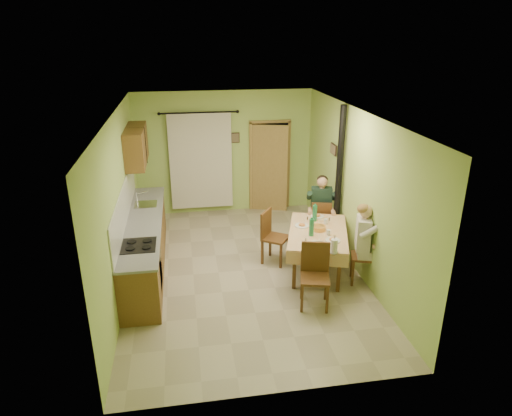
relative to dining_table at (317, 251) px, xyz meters
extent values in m
cube|color=tan|center=(-1.30, 0.18, -0.38)|extent=(4.00, 6.00, 0.01)
cube|color=#AFD06B|center=(-1.30, 3.18, 1.02)|extent=(4.00, 0.04, 2.80)
cube|color=#AFD06B|center=(-1.30, -2.82, 1.02)|extent=(4.00, 0.04, 2.80)
cube|color=#AFD06B|center=(-3.30, 0.18, 1.02)|extent=(0.04, 6.00, 2.80)
cube|color=#AFD06B|center=(0.70, 0.18, 1.02)|extent=(0.04, 6.00, 2.80)
cube|color=white|center=(-1.30, 0.18, 2.42)|extent=(4.00, 6.00, 0.04)
cube|color=brown|center=(-3.00, 0.58, 0.06)|extent=(0.60, 3.60, 0.88)
cube|color=gray|center=(-3.00, 0.58, 0.52)|extent=(0.64, 3.64, 0.04)
cube|color=white|center=(-3.29, 0.58, 0.85)|extent=(0.02, 3.60, 0.66)
cube|color=silver|center=(-3.00, 1.38, 0.53)|extent=(0.42, 0.42, 0.03)
cube|color=black|center=(-3.00, -0.42, 0.54)|extent=(0.52, 0.56, 0.02)
cube|color=black|center=(-2.70, -0.42, 0.07)|extent=(0.01, 0.55, 0.55)
cube|color=brown|center=(-3.12, 1.88, 1.57)|extent=(0.35, 1.40, 0.70)
cylinder|color=black|center=(-1.85, 3.06, 1.97)|extent=(1.70, 0.04, 0.04)
cube|color=silver|center=(-1.85, 3.08, 0.87)|extent=(1.40, 0.06, 2.20)
cube|color=black|center=(-0.25, 3.17, 0.65)|extent=(0.84, 0.03, 2.06)
cube|color=#A17E43|center=(-0.70, 3.15, 0.65)|extent=(0.06, 0.06, 2.12)
cube|color=#A17E43|center=(0.20, 3.15, 0.65)|extent=(0.06, 0.06, 2.12)
cube|color=#A17E43|center=(-0.25, 3.15, 1.71)|extent=(0.96, 0.06, 0.06)
cube|color=#A17E43|center=(-0.27, 3.02, 0.64)|extent=(0.79, 0.29, 2.04)
cube|color=tan|center=(0.00, 0.00, 0.36)|extent=(1.42, 1.85, 0.04)
cube|color=tan|center=(-0.24, -0.78, 0.25)|extent=(0.94, 0.30, 0.22)
cube|color=tan|center=(0.24, 0.78, 0.25)|extent=(0.94, 0.30, 0.22)
cube|color=tan|center=(-0.47, 0.14, 0.25)|extent=(0.50, 1.57, 0.22)
cube|color=tan|center=(0.47, -0.14, 0.25)|extent=(0.50, 1.57, 0.22)
cylinder|color=white|center=(0.17, 0.63, 0.39)|extent=(0.25, 0.25, 0.02)
ellipsoid|color=#CC7233|center=(0.17, 0.63, 0.41)|extent=(0.12, 0.12, 0.05)
cylinder|color=white|center=(-0.14, -0.55, 0.39)|extent=(0.25, 0.25, 0.02)
ellipsoid|color=#CC7233|center=(-0.14, -0.55, 0.41)|extent=(0.12, 0.12, 0.05)
cylinder|color=white|center=(0.12, -0.43, 0.39)|extent=(0.25, 0.25, 0.02)
ellipsoid|color=#CC7233|center=(0.12, -0.43, 0.41)|extent=(0.12, 0.12, 0.05)
cylinder|color=white|center=(-0.23, 0.25, 0.39)|extent=(0.25, 0.25, 0.02)
ellipsoid|color=#CC7233|center=(-0.23, 0.25, 0.41)|extent=(0.12, 0.12, 0.05)
cylinder|color=#FFA845|center=(0.01, 0.05, 0.42)|extent=(0.26, 0.26, 0.08)
cylinder|color=white|center=(-0.16, -0.53, 0.39)|extent=(0.28, 0.28, 0.02)
cube|color=tan|center=(-0.17, -0.51, 0.41)|extent=(0.04, 0.06, 0.03)
cube|color=tan|center=(-0.16, -0.53, 0.41)|extent=(0.06, 0.07, 0.03)
cube|color=tan|center=(-0.19, -0.52, 0.41)|extent=(0.07, 0.07, 0.03)
cube|color=tan|center=(-0.20, -0.51, 0.41)|extent=(0.07, 0.06, 0.03)
cylinder|color=silver|center=(0.12, -0.19, 0.43)|extent=(0.07, 0.07, 0.10)
cylinder|color=silver|center=(0.23, 0.28, 0.43)|extent=(0.07, 0.07, 0.10)
cylinder|color=white|center=(0.00, -0.84, 0.50)|extent=(0.11, 0.11, 0.22)
cylinder|color=silver|center=(0.00, -0.84, 0.53)|extent=(0.02, 0.02, 0.30)
cube|color=#533216|center=(0.37, 1.03, 0.10)|extent=(0.47, 0.47, 0.04)
cube|color=#533216|center=(0.32, 0.86, 0.34)|extent=(0.39, 0.13, 0.44)
cube|color=#533216|center=(-0.36, -1.10, 0.10)|extent=(0.53, 0.53, 0.04)
cube|color=#533216|center=(-0.32, -0.91, 0.37)|extent=(0.44, 0.15, 0.50)
cube|color=#533216|center=(0.63, -0.53, 0.10)|extent=(0.47, 0.47, 0.04)
cube|color=#533216|center=(0.79, -0.58, 0.33)|extent=(0.15, 0.37, 0.43)
cube|color=#533216|center=(-0.66, 0.42, 0.10)|extent=(0.59, 0.59, 0.04)
cube|color=#533216|center=(-0.82, 0.53, 0.36)|extent=(0.27, 0.37, 0.49)
cube|color=#192D23|center=(0.34, 0.93, 0.18)|extent=(0.45, 0.48, 0.16)
cube|color=#192D23|center=(0.37, 1.06, 0.53)|extent=(0.44, 0.31, 0.54)
sphere|color=tan|center=(0.37, 1.05, 0.92)|extent=(0.21, 0.21, 0.21)
ellipsoid|color=black|center=(0.38, 1.09, 0.96)|extent=(0.21, 0.21, 0.16)
cube|color=beige|center=(0.73, -0.56, 0.18)|extent=(0.49, 0.46, 0.16)
cube|color=beige|center=(0.60, -0.52, 0.53)|extent=(0.33, 0.45, 0.54)
sphere|color=tan|center=(0.61, -0.53, 0.92)|extent=(0.21, 0.21, 0.21)
ellipsoid|color=olive|center=(0.58, -0.52, 0.96)|extent=(0.21, 0.21, 0.16)
cylinder|color=black|center=(0.60, 0.78, 1.02)|extent=(0.12, 0.12, 2.80)
cylinder|color=black|center=(0.60, 0.78, -0.23)|extent=(0.24, 0.24, 0.30)
cube|color=black|center=(-1.05, 3.15, 1.37)|extent=(0.19, 0.03, 0.23)
cube|color=brown|center=(0.67, 1.38, 1.47)|extent=(0.03, 0.31, 0.21)
camera|label=1|loc=(-2.25, -6.96, 3.65)|focal=32.00mm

